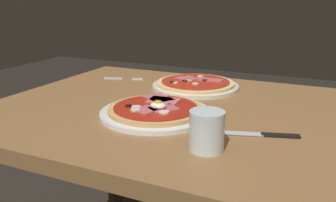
{
  "coord_description": "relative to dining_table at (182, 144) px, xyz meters",
  "views": [
    {
      "loc": [
        0.38,
        -0.93,
        1.07
      ],
      "look_at": [
        -0.02,
        -0.05,
        0.78
      ],
      "focal_mm": 37.98,
      "sensor_mm": 36.0,
      "label": 1
    }
  ],
  "objects": [
    {
      "name": "fork",
      "position": [
        -0.36,
        0.24,
        0.12
      ],
      "size": [
        0.15,
        0.06,
        0.0
      ],
      "color": "silver",
      "rests_on": "dining_table"
    },
    {
      "name": "pizza_foreground",
      "position": [
        -0.04,
        -0.09,
        0.13
      ],
      "size": [
        0.31,
        0.31,
        0.05
      ],
      "color": "white",
      "rests_on": "dining_table"
    },
    {
      "name": "pizza_across_left",
      "position": [
        -0.05,
        0.23,
        0.13
      ],
      "size": [
        0.31,
        0.31,
        0.03
      ],
      "color": "silver",
      "rests_on": "dining_table"
    },
    {
      "name": "dining_table",
      "position": [
        0.0,
        0.0,
        0.0
      ],
      "size": [
        1.13,
        0.87,
        0.75
      ],
      "color": "olive",
      "rests_on": "ground"
    },
    {
      "name": "water_glass_near",
      "position": [
        0.16,
        -0.26,
        0.15
      ],
      "size": [
        0.08,
        0.08,
        0.09
      ],
      "color": "silver",
      "rests_on": "dining_table"
    },
    {
      "name": "knife",
      "position": [
        0.26,
        -0.12,
        0.12
      ],
      "size": [
        0.19,
        0.07,
        0.01
      ],
      "color": "silver",
      "rests_on": "dining_table"
    }
  ]
}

